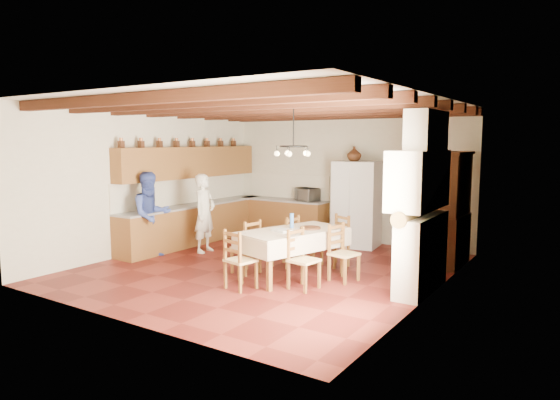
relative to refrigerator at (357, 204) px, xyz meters
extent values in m
cube|color=#4D1511|center=(-0.55, -2.72, -0.96)|extent=(6.00, 6.50, 0.02)
cube|color=silver|center=(-0.55, -2.72, 2.06)|extent=(6.00, 6.50, 0.02)
cube|color=beige|center=(-0.55, 0.54, 0.55)|extent=(6.00, 0.02, 3.00)
cube|color=beige|center=(-0.55, -5.98, 0.55)|extent=(6.00, 0.02, 3.00)
cube|color=beige|center=(-3.56, -2.72, 0.55)|extent=(0.02, 6.50, 3.00)
cube|color=beige|center=(2.46, -2.72, 0.55)|extent=(0.02, 6.50, 3.00)
cube|color=brown|center=(-3.25, -1.67, -0.52)|extent=(0.60, 4.30, 0.86)
cube|color=brown|center=(-2.10, 0.23, -0.52)|extent=(2.30, 0.60, 0.86)
cube|color=gray|center=(-3.25, -1.67, -0.07)|extent=(0.62, 4.30, 0.04)
cube|color=gray|center=(-2.10, 0.23, -0.07)|extent=(2.34, 0.62, 0.04)
cube|color=beige|center=(-3.54, -1.67, 0.25)|extent=(0.03, 4.30, 0.60)
cube|color=beige|center=(-2.10, 0.51, 0.25)|extent=(2.30, 0.03, 0.60)
cube|color=brown|center=(-3.38, -1.67, 0.90)|extent=(0.35, 4.20, 0.70)
cube|color=black|center=(1.00, 0.51, 0.90)|extent=(0.34, 0.03, 0.42)
cube|color=silver|center=(0.00, 0.00, 0.00)|extent=(1.03, 0.89, 1.89)
cube|color=silver|center=(0.15, -2.93, -0.15)|extent=(1.47, 2.08, 0.05)
cube|color=brown|center=(-0.47, -3.62, -0.56)|extent=(0.09, 0.09, 0.78)
cube|color=brown|center=(0.28, -3.84, -0.56)|extent=(0.09, 0.09, 0.78)
cube|color=brown|center=(0.02, -2.01, -0.56)|extent=(0.09, 0.09, 0.78)
cube|color=brown|center=(0.76, -2.24, -0.56)|extent=(0.09, 0.09, 0.78)
torus|color=black|center=(0.15, -2.93, 1.30)|extent=(0.47, 0.47, 0.03)
imported|color=white|center=(-2.43, -2.30, -0.12)|extent=(0.48, 0.65, 1.66)
imported|color=#374BA1|center=(-2.99, -3.27, -0.08)|extent=(0.86, 0.99, 1.73)
imported|color=#A51E28|center=(1.76, -1.78, -0.11)|extent=(0.71, 1.06, 1.66)
imported|color=silver|center=(-1.41, 0.23, 0.11)|extent=(0.65, 0.54, 0.31)
imported|color=#371B10|center=(-0.09, 0.00, 1.11)|extent=(0.34, 0.34, 0.32)
camera|label=1|loc=(4.58, -10.10, 1.41)|focal=32.00mm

